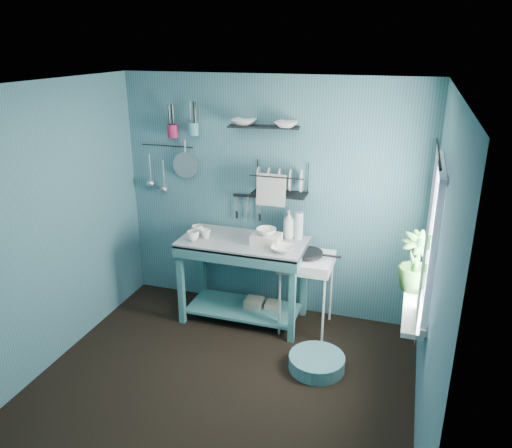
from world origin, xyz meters
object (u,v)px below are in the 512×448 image
(hotplate_stand, at_px, (306,292))
(utensil_cup_magenta, at_px, (173,131))
(colander, at_px, (185,165))
(potted_plant, at_px, (416,262))
(storage_tin_large, at_px, (254,308))
(soap_bottle, at_px, (289,224))
(mug_right, at_px, (197,230))
(wash_tub, at_px, (266,239))
(water_bottle, at_px, (299,225))
(floor_basin, at_px, (317,362))
(mug_mid, at_px, (206,234))
(storage_tin_small, at_px, (273,311))
(work_counter, at_px, (243,280))
(utensil_cup_teal, at_px, (193,129))
(frying_pan, at_px, (308,253))
(dish_rack, at_px, (280,179))
(mug_left, at_px, (193,236))

(hotplate_stand, relative_size, utensil_cup_magenta, 6.12)
(colander, bearing_deg, hotplate_stand, -11.49)
(potted_plant, height_order, storage_tin_large, potted_plant)
(soap_bottle, bearing_deg, mug_right, -167.74)
(wash_tub, bearing_deg, water_bottle, 41.63)
(potted_plant, relative_size, floor_basin, 0.99)
(mug_mid, xyz_separation_m, soap_bottle, (0.80, 0.26, 0.10))
(storage_tin_large, xyz_separation_m, storage_tin_small, (0.20, 0.03, -0.01))
(work_counter, relative_size, utensil_cup_teal, 9.80)
(utensil_cup_teal, bearing_deg, storage_tin_small, -12.77)
(frying_pan, relative_size, colander, 1.07)
(mug_right, relative_size, hotplate_stand, 0.15)
(soap_bottle, relative_size, dish_rack, 0.54)
(mug_mid, distance_m, utensil_cup_teal, 1.09)
(colander, xyz_separation_m, storage_tin_small, (1.06, -0.24, -1.45))
(mug_right, distance_m, potted_plant, 2.21)
(hotplate_stand, xyz_separation_m, dish_rack, (-0.35, 0.21, 1.10))
(dish_rack, distance_m, colander, 1.07)
(floor_basin, bearing_deg, wash_tub, 137.55)
(work_counter, relative_size, dish_rack, 2.32)
(mug_mid, xyz_separation_m, storage_tin_small, (0.68, 0.14, -0.85))
(mug_left, relative_size, potted_plant, 0.24)
(potted_plant, bearing_deg, work_counter, 165.49)
(colander, xyz_separation_m, floor_basin, (1.67, -0.95, -1.48))
(wash_tub, relative_size, potted_plant, 0.56)
(mug_mid, xyz_separation_m, utensil_cup_magenta, (-0.49, 0.35, 0.96))
(mug_left, bearing_deg, frying_pan, 9.63)
(dish_rack, relative_size, potted_plant, 1.09)
(work_counter, relative_size, mug_left, 10.36)
(mug_right, distance_m, utensil_cup_teal, 1.04)
(mug_left, xyz_separation_m, wash_tub, (0.73, 0.14, 0.00))
(mug_right, xyz_separation_m, storage_tin_small, (0.80, 0.08, -0.85))
(frying_pan, bearing_deg, wash_tub, -172.58)
(work_counter, distance_m, storage_tin_large, 0.36)
(mug_left, relative_size, hotplate_stand, 0.15)
(wash_tub, bearing_deg, utensil_cup_teal, 160.55)
(dish_rack, distance_m, floor_basin, 1.78)
(mug_mid, height_order, mug_right, mug_right)
(storage_tin_large, bearing_deg, wash_tub, -25.02)
(mug_left, bearing_deg, mug_right, 97.13)
(wash_tub, height_order, floor_basin, wash_tub)
(colander, bearing_deg, mug_right, -51.45)
(mug_right, xyz_separation_m, soap_bottle, (0.92, 0.20, 0.10))
(mug_mid, distance_m, potted_plant, 2.08)
(mug_mid, relative_size, floor_basin, 0.20)
(dish_rack, bearing_deg, water_bottle, -7.86)
(work_counter, distance_m, colander, 1.37)
(mug_right, bearing_deg, dish_rack, 16.62)
(hotplate_stand, bearing_deg, wash_tub, -173.75)
(potted_plant, bearing_deg, storage_tin_small, 159.45)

